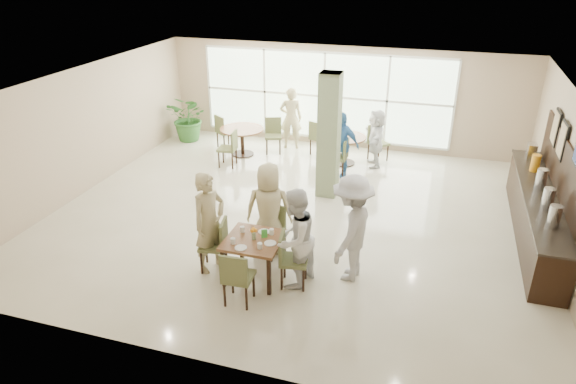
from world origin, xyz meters
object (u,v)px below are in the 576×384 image
(potted_plant, at_px, (190,118))
(main_table, at_px, (254,244))
(adult_standing, at_px, (291,118))
(buffet_counter, at_px, (537,211))
(round_table_right, at_px, (344,142))
(teen_far, at_px, (269,209))
(teen_standing, at_px, (352,228))
(teen_right, at_px, (295,239))
(adult_a, at_px, (340,144))
(adult_b, at_px, (376,138))
(round_table_left, at_px, (242,134))
(teen_left, at_px, (209,223))

(potted_plant, bearing_deg, main_table, -54.72)
(adult_standing, bearing_deg, buffet_counter, 134.24)
(round_table_right, bearing_deg, potted_plant, 174.45)
(round_table_right, height_order, teen_far, teen_far)
(teen_far, height_order, teen_standing, teen_standing)
(teen_right, bearing_deg, potted_plant, -124.30)
(teen_far, relative_size, adult_a, 1.08)
(teen_standing, xyz_separation_m, adult_b, (-0.34, 5.16, -0.19))
(round_table_left, distance_m, potted_plant, 2.00)
(potted_plant, xyz_separation_m, teen_far, (4.22, -5.15, 0.19))
(adult_a, bearing_deg, teen_right, -76.95)
(teen_standing, bearing_deg, adult_a, -157.98)
(main_table, distance_m, round_table_left, 5.87)
(adult_a, bearing_deg, teen_left, -95.04)
(potted_plant, relative_size, teen_far, 0.78)
(teen_left, distance_m, adult_standing, 6.26)
(teen_left, relative_size, teen_standing, 0.96)
(potted_plant, relative_size, teen_right, 0.79)
(main_table, relative_size, buffet_counter, 0.20)
(main_table, bearing_deg, round_table_left, 113.76)
(round_table_right, xyz_separation_m, buffet_counter, (4.31, -2.65, -0.02))
(round_table_right, height_order, potted_plant, potted_plant)
(round_table_left, height_order, round_table_right, same)
(adult_b, bearing_deg, round_table_right, -96.93)
(buffet_counter, height_order, teen_far, buffet_counter)
(round_table_right, height_order, teen_left, teen_left)
(adult_b, bearing_deg, buffet_counter, 38.49)
(teen_far, bearing_deg, teen_standing, 154.12)
(main_table, bearing_deg, round_table_right, 85.83)
(main_table, relative_size, adult_standing, 0.55)
(potted_plant, bearing_deg, teen_left, -60.07)
(round_table_right, relative_size, potted_plant, 0.82)
(main_table, height_order, adult_b, adult_b)
(round_table_right, bearing_deg, main_table, -94.17)
(adult_a, bearing_deg, round_table_left, 177.77)
(round_table_right, xyz_separation_m, adult_a, (0.05, -0.81, 0.23))
(teen_standing, bearing_deg, main_table, -64.39)
(buffet_counter, relative_size, potted_plant, 3.46)
(buffet_counter, xyz_separation_m, adult_standing, (-5.99, 3.38, 0.31))
(adult_b, bearing_deg, adult_standing, -118.07)
(buffet_counter, distance_m, teen_far, 5.19)
(round_table_left, height_order, adult_standing, adult_standing)
(round_table_right, distance_m, potted_plant, 4.69)
(teen_left, xyz_separation_m, teen_far, (0.79, 0.82, -0.03))
(adult_standing, bearing_deg, main_table, 85.07)
(main_table, xyz_separation_m, adult_a, (0.46, 4.75, 0.16))
(teen_right, bearing_deg, teen_far, -122.84)
(main_table, relative_size, teen_right, 0.55)
(main_table, relative_size, teen_standing, 0.50)
(round_table_left, xyz_separation_m, teen_right, (3.06, -5.35, 0.27))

